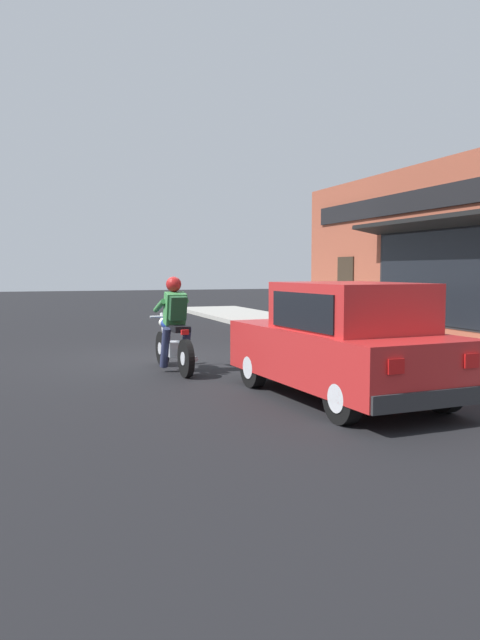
% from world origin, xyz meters
% --- Properties ---
extents(ground_plane, '(80.00, 80.00, 0.00)m').
position_xyz_m(ground_plane, '(0.00, 0.00, 0.00)').
color(ground_plane, black).
extents(sidewalk_curb, '(2.60, 22.00, 0.14)m').
position_xyz_m(sidewalk_curb, '(4.94, 3.00, 0.07)').
color(sidewalk_curb, '#9E9B93').
rests_on(sidewalk_curb, ground).
extents(storefront_building, '(1.25, 10.19, 4.20)m').
position_xyz_m(storefront_building, '(6.47, 1.23, 2.11)').
color(storefront_building, brown).
rests_on(storefront_building, ground).
extents(motorcycle_with_rider, '(0.57, 2.02, 1.62)m').
position_xyz_m(motorcycle_with_rider, '(-0.15, -1.51, 0.68)').
color(motorcycle_with_rider, black).
rests_on(motorcycle_with_rider, ground).
extents(car_hatchback, '(1.91, 3.89, 1.57)m').
position_xyz_m(car_hatchback, '(1.43, -4.54, 0.77)').
color(car_hatchback, black).
rests_on(car_hatchback, ground).
extents(trash_bin, '(0.56, 0.56, 0.98)m').
position_xyz_m(trash_bin, '(4.65, -0.72, 0.64)').
color(trash_bin, '#514C47').
rests_on(trash_bin, sidewalk_curb).
extents(traffic_cone, '(0.36, 0.36, 0.60)m').
position_xyz_m(traffic_cone, '(4.62, 5.61, 0.43)').
color(traffic_cone, black).
rests_on(traffic_cone, sidewalk_curb).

